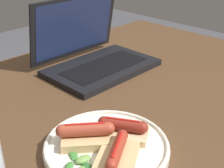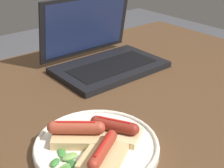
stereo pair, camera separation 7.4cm
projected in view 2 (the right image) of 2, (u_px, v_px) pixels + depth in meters
name	position (u px, v px, depth m)	size (l,w,h in m)	color
desk	(117.00, 119.00, 0.84)	(1.26, 0.87, 0.73)	#4C331E
laptop	(103.00, 55.00, 0.97)	(0.33, 0.24, 0.21)	black
plate	(97.00, 146.00, 0.61)	(0.24, 0.24, 0.02)	silver
sausage_toast_left	(114.00, 129.00, 0.62)	(0.10, 0.12, 0.04)	#D6B784
sausage_toast_middle	(76.00, 132.00, 0.61)	(0.11, 0.11, 0.05)	tan
sausage_toast_right	(103.00, 154.00, 0.55)	(0.11, 0.10, 0.04)	tan
salad_pile	(66.00, 164.00, 0.55)	(0.07, 0.08, 0.01)	#387A33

